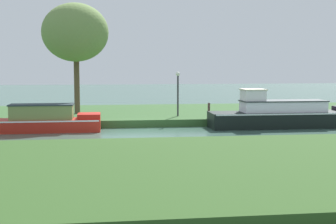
% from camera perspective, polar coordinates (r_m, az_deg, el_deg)
% --- Properties ---
extents(ground_plane, '(120.00, 120.00, 0.00)m').
position_cam_1_polar(ground_plane, '(22.69, -4.02, -2.62)').
color(ground_plane, '#3B5B4E').
extents(riverbank_far, '(72.00, 10.00, 0.40)m').
position_cam_1_polar(riverbank_far, '(29.61, -4.82, -0.29)').
color(riverbank_far, '#2E5127').
rests_on(riverbank_far, ground_plane).
extents(riverbank_near, '(72.00, 10.00, 0.40)m').
position_cam_1_polar(riverbank_near, '(13.83, -1.82, -7.16)').
color(riverbank_near, '#29481C').
rests_on(riverbank_near, ground_plane).
extents(red_barge, '(5.30, 1.49, 1.38)m').
position_cam_1_polar(red_barge, '(23.97, -14.59, -0.99)').
color(red_barge, '#B52317').
rests_on(red_barge, ground_plane).
extents(black_narrowboat, '(7.74, 1.83, 2.06)m').
position_cam_1_polar(black_narrowboat, '(25.46, 13.72, -0.35)').
color(black_narrowboat, black).
rests_on(black_narrowboat, ground_plane).
extents(willow_tree_left, '(3.88, 3.36, 6.52)m').
position_cam_1_polar(willow_tree_left, '(28.05, -11.30, 9.50)').
color(willow_tree_left, brown).
rests_on(willow_tree_left, riverbank_far).
extents(lamp_post, '(0.24, 0.24, 2.54)m').
position_cam_1_polar(lamp_post, '(26.50, 1.22, 2.99)').
color(lamp_post, '#333338').
rests_on(lamp_post, riverbank_far).
extents(mooring_post_near, '(0.13, 0.13, 0.85)m').
position_cam_1_polar(mooring_post_near, '(25.51, 5.03, 0.16)').
color(mooring_post_near, '#49342F').
rests_on(mooring_post_near, riverbank_far).
extents(mooring_post_far, '(0.20, 0.20, 0.55)m').
position_cam_1_polar(mooring_post_far, '(25.03, -12.37, -0.40)').
color(mooring_post_far, '#503631').
rests_on(mooring_post_far, riverbank_far).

